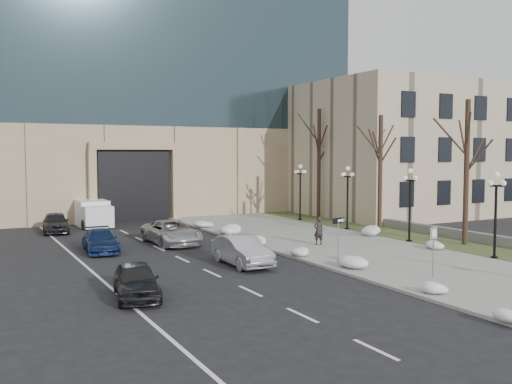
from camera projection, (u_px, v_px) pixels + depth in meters
ground at (476, 306)px, 21.49m from camera, size 160.00×160.00×0.00m
sidewalk at (334, 244)px, 35.46m from camera, size 9.00×40.00×0.12m
curb at (271, 250)px, 33.36m from camera, size 0.30×40.00×0.14m
grass_strip at (412, 237)px, 38.50m from camera, size 4.00×40.00×0.10m
stone_wall at (414, 227)px, 41.17m from camera, size 0.50×30.00×0.70m
office_tower at (119, 27)px, 57.68m from camera, size 40.00×24.70×36.00m
classical_building at (405, 150)px, 56.01m from camera, size 22.00×18.12×12.00m
car_a at (136, 281)px, 22.60m from camera, size 2.38×4.35×1.40m
car_b at (242, 251)px, 29.11m from camera, size 1.66×4.61×1.51m
car_c at (100, 241)px, 33.12m from camera, size 2.24×4.58×1.28m
car_d at (172, 232)px, 35.79m from camera, size 2.64×5.52×1.52m
car_e at (56, 222)px, 41.01m from camera, size 2.22×4.50×1.48m
pedestrian at (318, 231)px, 34.91m from camera, size 0.68×0.50×1.73m
box_truck at (91, 213)px, 45.20m from camera, size 2.27×6.36×2.02m
one_way_sign at (340, 226)px, 29.17m from camera, size 0.92×0.34×2.45m
keep_sign at (434, 241)px, 25.78m from camera, size 0.51×0.17×2.39m
snow_clump_b at (429, 289)px, 22.93m from camera, size 1.10×1.60×0.36m
snow_clump_c at (348, 265)px, 27.85m from camera, size 1.10×1.60×0.36m
snow_clump_d at (306, 253)px, 31.07m from camera, size 1.10×1.60×0.36m
snow_clump_e at (261, 243)px, 34.64m from camera, size 1.10×1.60×0.36m
snow_clump_f at (229, 231)px, 39.65m from camera, size 1.10×1.60×0.36m
snow_clump_g at (206, 226)px, 42.67m from camera, size 1.10×1.60×0.36m
snow_clump_i at (439, 246)px, 33.47m from camera, size 1.10×1.60×0.36m
snow_clump_j at (372, 233)px, 38.64m from camera, size 1.10×1.60×0.36m
lamppost_a at (496, 203)px, 30.44m from camera, size 1.18×1.18×4.76m
lamppost_b at (410, 195)px, 36.17m from camera, size 1.18×1.18×4.76m
lamppost_c at (348, 189)px, 41.90m from camera, size 1.18×1.18×4.76m
lamppost_d at (300, 185)px, 47.63m from camera, size 1.18×1.18×4.76m
tree_near at (467, 152)px, 34.80m from camera, size 3.20×3.20×9.00m
tree_mid at (380, 156)px, 41.88m from camera, size 3.20×3.20×8.50m
tree_far at (319, 148)px, 48.88m from camera, size 3.20×3.20×9.50m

